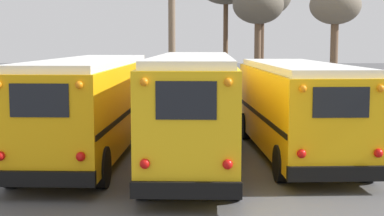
# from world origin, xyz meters

# --- Properties ---
(ground_plane) EXTENTS (160.00, 160.00, 0.00)m
(ground_plane) POSITION_xyz_m (0.00, 0.00, 0.00)
(ground_plane) COLOR #4C4C4F
(school_bus_0) EXTENTS (2.95, 10.88, 3.13)m
(school_bus_0) POSITION_xyz_m (-3.30, 0.04, 1.72)
(school_bus_0) COLOR #E5A00C
(school_bus_0) RESTS_ON ground
(school_bus_1) EXTENTS (2.73, 10.86, 3.27)m
(school_bus_1) POSITION_xyz_m (-0.00, -1.01, 1.79)
(school_bus_1) COLOR yellow
(school_bus_1) RESTS_ON ground
(school_bus_2) EXTENTS (2.93, 9.69, 3.00)m
(school_bus_2) POSITION_xyz_m (3.30, 0.08, 1.64)
(school_bus_2) COLOR #EAAA0F
(school_bus_2) RESTS_ON ground
(utility_pole) EXTENTS (1.80, 0.36, 8.00)m
(utility_pole) POSITION_xyz_m (-1.08, 11.78, 4.10)
(utility_pole) COLOR #75604C
(utility_pole) RESTS_ON ground
(bare_tree_1) EXTENTS (2.78, 2.78, 6.66)m
(bare_tree_1) POSITION_xyz_m (7.72, 13.71, 5.46)
(bare_tree_1) COLOR brown
(bare_tree_1) RESTS_ON ground
(bare_tree_2) EXTENTS (3.01, 3.01, 6.95)m
(bare_tree_2) POSITION_xyz_m (3.85, 16.53, 5.69)
(bare_tree_2) COLOR brown
(bare_tree_2) RESTS_ON ground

